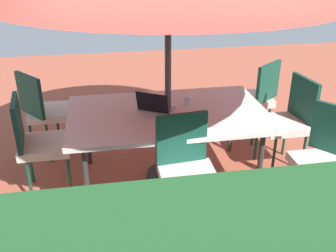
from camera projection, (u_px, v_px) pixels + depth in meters
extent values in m
cube|color=#9E4C38|center=(168.00, 178.00, 4.10)|extent=(10.00, 10.00, 0.02)
cube|color=white|center=(168.00, 114.00, 3.78)|extent=(1.91, 1.17, 0.04)
cylinder|color=#333333|center=(231.00, 123.00, 4.45)|extent=(0.05, 0.05, 0.71)
cylinder|color=#333333|center=(87.00, 135.00, 4.20)|extent=(0.05, 0.05, 0.71)
cylinder|color=#333333|center=(260.00, 163.00, 3.68)|extent=(0.05, 0.05, 0.71)
cylinder|color=#333333|center=(86.00, 179.00, 3.43)|extent=(0.05, 0.05, 0.71)
cylinder|color=#4C4C4C|center=(168.00, 75.00, 3.60)|extent=(0.06, 0.06, 2.24)
cylinder|color=black|center=(168.00, 175.00, 4.08)|extent=(0.44, 0.44, 0.06)
cube|color=silver|center=(322.00, 166.00, 3.37)|extent=(0.46, 0.46, 0.08)
cylinder|color=#144738|center=(289.00, 192.00, 3.47)|extent=(0.03, 0.03, 0.45)
cylinder|color=#144738|center=(330.00, 209.00, 3.26)|extent=(0.03, 0.03, 0.45)
cylinder|color=#144738|center=(306.00, 176.00, 3.72)|extent=(0.03, 0.03, 0.45)
cube|color=silver|center=(189.00, 179.00, 3.20)|extent=(0.46, 0.46, 0.08)
cube|color=#144738|center=(182.00, 138.00, 3.26)|extent=(0.44, 0.08, 0.45)
cylinder|color=#144738|center=(174.00, 222.00, 3.11)|extent=(0.03, 0.03, 0.45)
cylinder|color=#144738|center=(216.00, 214.00, 3.20)|extent=(0.03, 0.03, 0.45)
cylinder|color=#144738|center=(162.00, 196.00, 3.43)|extent=(0.03, 0.03, 0.45)
cylinder|color=#144738|center=(201.00, 190.00, 3.51)|extent=(0.03, 0.03, 0.45)
cube|color=silver|center=(283.00, 124.00, 4.11)|extent=(0.46, 0.46, 0.08)
cube|color=#144738|center=(304.00, 99.00, 4.05)|extent=(0.10, 0.44, 0.45)
cylinder|color=#144738|center=(256.00, 141.00, 4.33)|extent=(0.03, 0.03, 0.45)
cylinder|color=#144738|center=(274.00, 157.00, 4.02)|extent=(0.03, 0.03, 0.45)
cylinder|color=#144738|center=(285.00, 137.00, 4.43)|extent=(0.03, 0.03, 0.45)
cylinder|color=#144738|center=(304.00, 152.00, 4.12)|extent=(0.03, 0.03, 0.45)
cube|color=silver|center=(250.00, 99.00, 4.75)|extent=(0.46, 0.46, 0.08)
cube|color=#144738|center=(268.00, 82.00, 4.51)|extent=(0.37, 0.29, 0.45)
cylinder|color=#144738|center=(244.00, 111.00, 5.10)|extent=(0.03, 0.03, 0.45)
cylinder|color=#144738|center=(228.00, 119.00, 4.86)|extent=(0.03, 0.03, 0.45)
cylinder|color=#144738|center=(269.00, 119.00, 4.87)|extent=(0.03, 0.03, 0.45)
cylinder|color=#144738|center=(253.00, 128.00, 4.64)|extent=(0.03, 0.03, 0.45)
cube|color=silver|center=(46.00, 145.00, 3.71)|extent=(0.46, 0.46, 0.08)
cube|color=#144738|center=(18.00, 123.00, 3.54)|extent=(0.09, 0.44, 0.45)
cylinder|color=#144738|center=(70.00, 176.00, 3.71)|extent=(0.03, 0.03, 0.45)
cylinder|color=#144738|center=(67.00, 157.00, 4.02)|extent=(0.03, 0.03, 0.45)
cylinder|color=#144738|center=(30.00, 182.00, 3.62)|extent=(0.03, 0.03, 0.45)
cylinder|color=#144738|center=(30.00, 162.00, 3.93)|extent=(0.03, 0.03, 0.45)
cube|color=silver|center=(50.00, 112.00, 4.40)|extent=(0.46, 0.46, 0.08)
cube|color=#144738|center=(30.00, 95.00, 4.14)|extent=(0.31, 0.37, 0.45)
cylinder|color=#144738|center=(76.00, 133.00, 4.53)|extent=(0.03, 0.03, 0.45)
cylinder|color=#144738|center=(58.00, 124.00, 4.74)|extent=(0.03, 0.03, 0.45)
cylinder|color=#144738|center=(49.00, 144.00, 4.28)|extent=(0.03, 0.03, 0.45)
cylinder|color=#144738|center=(31.00, 134.00, 4.50)|extent=(0.03, 0.03, 0.45)
cube|color=gray|center=(157.00, 109.00, 3.82)|extent=(0.39, 0.36, 0.02)
cube|color=black|center=(152.00, 103.00, 3.68)|extent=(0.30, 0.21, 0.20)
cylinder|color=white|center=(188.00, 100.00, 3.92)|extent=(0.08, 0.08, 0.08)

